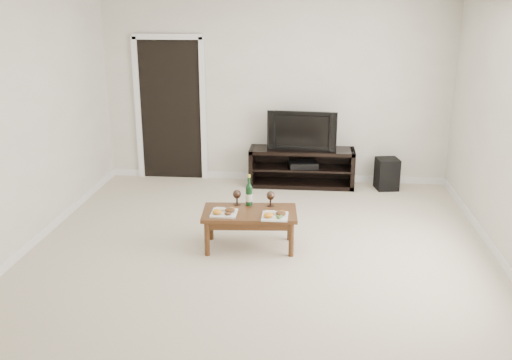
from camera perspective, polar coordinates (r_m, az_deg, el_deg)
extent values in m
plane|color=beige|center=(6.05, 0.21, -7.78)|extent=(5.50, 5.50, 0.00)
cube|color=silver|center=(8.33, 1.99, 8.66)|extent=(5.00, 0.04, 2.60)
cube|color=black|center=(8.57, -8.52, 6.87)|extent=(0.90, 0.02, 2.05)
cube|color=black|center=(8.27, 4.58, 1.27)|extent=(1.50, 0.45, 0.55)
imported|color=black|center=(8.13, 4.67, 5.03)|extent=(0.98, 0.20, 0.56)
cube|color=black|center=(8.24, 4.74, 1.58)|extent=(0.44, 0.36, 0.08)
cube|color=black|center=(8.32, 12.96, 0.61)|extent=(0.35, 0.35, 0.45)
cube|color=#502A16|center=(6.21, -0.64, -4.96)|extent=(1.05, 0.62, 0.42)
cube|color=white|center=(6.05, -3.21, -3.10)|extent=(0.27, 0.27, 0.07)
cube|color=white|center=(5.96, 1.91, -3.43)|extent=(0.27, 0.27, 0.07)
cylinder|color=#0D3216|center=(6.26, -0.70, -1.00)|extent=(0.07, 0.07, 0.35)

